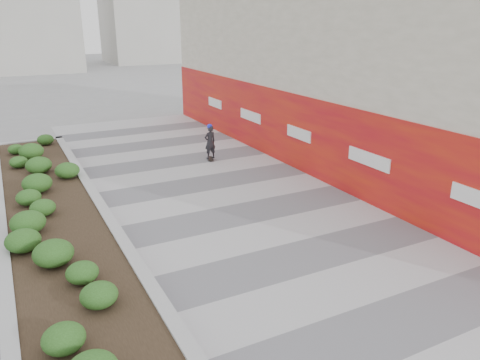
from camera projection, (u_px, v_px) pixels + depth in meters
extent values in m
plane|color=gray|center=(351.00, 291.00, 10.50)|extent=(160.00, 160.00, 0.00)
cube|color=#A8A8AD|center=(280.00, 238.00, 13.02)|extent=(8.00, 36.00, 0.01)
cube|color=#BDB4A1|center=(348.00, 63.00, 19.79)|extent=(6.00, 24.00, 8.00)
cube|color=red|center=(287.00, 128.00, 19.31)|extent=(0.12, 24.00, 3.00)
cube|color=#9E9EA0|center=(28.00, 146.00, 21.34)|extent=(3.00, 0.30, 0.55)
cube|color=#9E9EA0|center=(1.00, 223.00, 13.32)|extent=(0.30, 18.00, 0.55)
cube|color=#9E9EA0|center=(98.00, 207.00, 14.49)|extent=(0.30, 18.00, 0.55)
cube|color=#2D2116|center=(52.00, 215.00, 13.91)|extent=(2.40, 17.40, 0.50)
cylinder|color=#595654|center=(295.00, 234.00, 13.23)|extent=(0.44, 0.44, 0.01)
cube|color=black|center=(210.00, 159.00, 20.21)|extent=(0.42, 0.75, 0.02)
imported|color=#232226|center=(210.00, 142.00, 19.97)|extent=(0.57, 0.42, 1.44)
sphere|color=#1B27EA|center=(210.00, 127.00, 19.75)|extent=(0.23, 0.23, 0.23)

